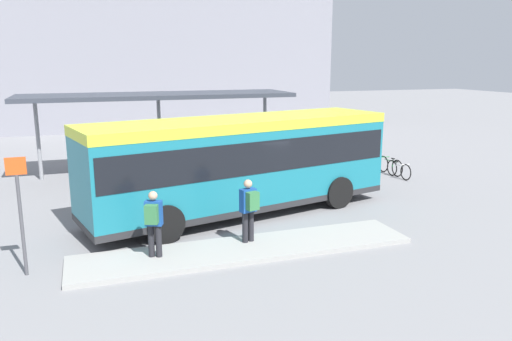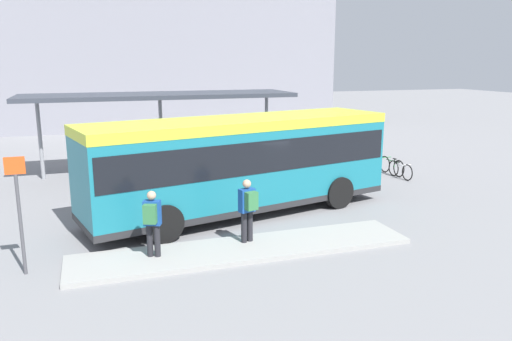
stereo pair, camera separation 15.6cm
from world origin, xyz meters
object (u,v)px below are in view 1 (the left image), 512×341
object	(u,v)px
city_bus	(241,159)
pedestrian_waiting	(154,220)
bicycle_green	(390,166)
platform_sign	(20,211)
bicycle_white	(399,170)
pedestrian_companion	(249,207)

from	to	relation	value
city_bus	pedestrian_waiting	world-z (taller)	city_bus
bicycle_green	platform_sign	world-z (taller)	platform_sign
pedestrian_waiting	bicycle_green	bearing A→B (deg)	-37.78
bicycle_white	pedestrian_companion	bearing A→B (deg)	-59.71
pedestrian_waiting	platform_sign	size ratio (longest dim) A/B	0.60
city_bus	pedestrian_companion	size ratio (longest dim) A/B	6.07
bicycle_white	city_bus	bearing A→B (deg)	-73.81
bicycle_green	city_bus	bearing A→B (deg)	110.44
platform_sign	pedestrian_waiting	bearing A→B (deg)	-3.84
pedestrian_waiting	bicycle_green	world-z (taller)	pedestrian_waiting
city_bus	platform_sign	xyz separation A→B (m)	(-6.20, -2.93, -0.27)
pedestrian_companion	platform_sign	distance (m)	5.51
bicycle_green	platform_sign	xyz separation A→B (m)	(-14.17, -6.38, 1.18)
bicycle_white	bicycle_green	distance (m)	0.75
pedestrian_companion	platform_sign	xyz separation A→B (m)	(-5.50, -0.05, 0.45)
bicycle_white	pedestrian_waiting	bearing A→B (deg)	-65.08
city_bus	platform_sign	size ratio (longest dim) A/B	3.72
city_bus	pedestrian_waiting	xyz separation A→B (m)	(-3.25, -3.13, -0.75)
pedestrian_waiting	pedestrian_companion	size ratio (longest dim) A/B	0.98
pedestrian_waiting	pedestrian_companion	world-z (taller)	pedestrian_companion
pedestrian_waiting	pedestrian_companion	bearing A→B (deg)	-62.61
bicycle_green	platform_sign	bearing A→B (deg)	111.29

